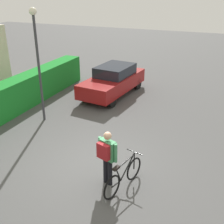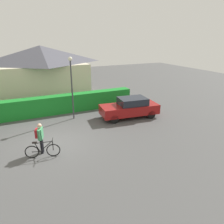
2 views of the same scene
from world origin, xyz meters
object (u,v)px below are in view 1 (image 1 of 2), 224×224
(bicycle, at_px, (123,176))
(street_lamp, at_px, (37,52))
(person_rider, at_px, (107,154))
(parked_car_near, at_px, (113,80))

(bicycle, relative_size, street_lamp, 0.38)
(person_rider, distance_m, street_lamp, 5.36)
(person_rider, relative_size, street_lamp, 0.37)
(parked_car_near, bearing_deg, person_rider, -158.92)
(parked_car_near, xyz_separation_m, person_rider, (-6.74, -2.60, 0.23))
(bicycle, height_order, street_lamp, street_lamp)
(parked_car_near, bearing_deg, street_lamp, 158.42)
(parked_car_near, relative_size, street_lamp, 0.99)
(parked_car_near, xyz_separation_m, bicycle, (-6.74, -3.09, -0.38))
(street_lamp, bearing_deg, person_rider, -124.67)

